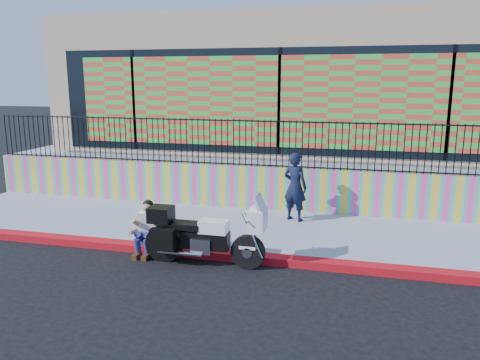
% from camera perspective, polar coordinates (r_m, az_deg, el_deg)
% --- Properties ---
extents(ground, '(90.00, 90.00, 0.00)m').
position_cam_1_polar(ground, '(9.20, 0.21, -9.76)').
color(ground, black).
rests_on(ground, ground).
extents(red_curb, '(16.00, 0.30, 0.15)m').
position_cam_1_polar(red_curb, '(9.17, 0.21, -9.33)').
color(red_curb, '#AC0C20').
rests_on(red_curb, ground).
extents(sidewalk, '(16.00, 3.00, 0.15)m').
position_cam_1_polar(sidewalk, '(10.68, 2.35, -6.17)').
color(sidewalk, gray).
rests_on(sidewalk, ground).
extents(mural_wall, '(16.00, 0.20, 1.10)m').
position_cam_1_polar(mural_wall, '(12.03, 3.93, -1.00)').
color(mural_wall, '#FA419A').
rests_on(mural_wall, sidewalk).
extents(metal_fence, '(15.80, 0.04, 1.20)m').
position_cam_1_polar(metal_fence, '(11.82, 4.01, 4.43)').
color(metal_fence, black).
rests_on(metal_fence, mural_wall).
extents(elevated_platform, '(16.00, 10.00, 1.25)m').
position_cam_1_polar(elevated_platform, '(16.99, 7.00, 2.56)').
color(elevated_platform, gray).
rests_on(elevated_platform, ground).
extents(storefront_building, '(14.00, 8.06, 4.00)m').
position_cam_1_polar(storefront_building, '(16.54, 7.14, 11.43)').
color(storefront_building, tan).
rests_on(storefront_building, elevated_platform).
extents(police_motorcycle, '(2.30, 0.76, 1.43)m').
position_cam_1_polar(police_motorcycle, '(8.85, -4.57, -6.56)').
color(police_motorcycle, black).
rests_on(police_motorcycle, ground).
extents(police_officer, '(0.70, 0.59, 1.63)m').
position_cam_1_polar(police_officer, '(11.07, 6.73, -0.81)').
color(police_officer, black).
rests_on(police_officer, sidewalk).
extents(seated_man, '(0.54, 0.71, 1.06)m').
position_cam_1_polar(seated_man, '(9.54, -11.37, -6.32)').
color(seated_man, navy).
rests_on(seated_man, ground).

